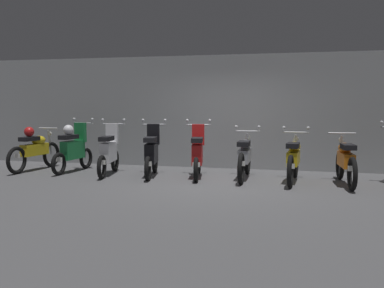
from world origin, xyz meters
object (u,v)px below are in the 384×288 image
(motorbike_slot_0, at_px, (35,149))
(motorbike_slot_3, at_px, (152,153))
(motorbike_slot_5, at_px, (245,157))
(motorbike_slot_1, at_px, (73,148))
(motorbike_slot_6, at_px, (293,159))
(motorbike_slot_2, at_px, (109,152))
(motorbike_slot_4, at_px, (198,154))
(motorbike_slot_7, at_px, (346,161))

(motorbike_slot_0, distance_m, motorbike_slot_3, 3.11)
(motorbike_slot_5, bearing_deg, motorbike_slot_1, 179.46)
(motorbike_slot_1, height_order, motorbike_slot_3, same)
(motorbike_slot_1, height_order, motorbike_slot_6, motorbike_slot_1)
(motorbike_slot_0, bearing_deg, motorbike_slot_2, -5.58)
(motorbike_slot_4, height_order, motorbike_slot_6, motorbike_slot_4)
(motorbike_slot_0, height_order, motorbike_slot_1, motorbike_slot_1)
(motorbike_slot_1, relative_size, motorbike_slot_5, 0.86)
(motorbike_slot_2, xyz_separation_m, motorbike_slot_5, (3.12, 0.18, -0.04))
(motorbike_slot_0, distance_m, motorbike_slot_6, 6.23)
(motorbike_slot_1, bearing_deg, motorbike_slot_5, -0.54)
(motorbike_slot_4, distance_m, motorbike_slot_6, 2.09)
(motorbike_slot_0, xyz_separation_m, motorbike_slot_4, (4.14, -0.08, 0.00))
(motorbike_slot_0, xyz_separation_m, motorbike_slot_1, (1.04, 0.02, 0.04))
(motorbike_slot_1, distance_m, motorbike_slot_5, 4.15)
(motorbike_slot_0, height_order, motorbike_slot_2, motorbike_slot_2)
(motorbike_slot_7, bearing_deg, motorbike_slot_4, 177.16)
(motorbike_slot_5, height_order, motorbike_slot_6, same)
(motorbike_slot_4, relative_size, motorbike_slot_5, 0.85)
(motorbike_slot_1, xyz_separation_m, motorbike_slot_7, (6.22, -0.25, -0.08))
(motorbike_slot_7, bearing_deg, motorbike_slot_1, 177.71)
(motorbike_slot_5, bearing_deg, motorbike_slot_7, -5.77)
(motorbike_slot_3, height_order, motorbike_slot_5, motorbike_slot_3)
(motorbike_slot_2, height_order, motorbike_slot_6, motorbike_slot_2)
(motorbike_slot_3, relative_size, motorbike_slot_5, 0.85)
(motorbike_slot_2, relative_size, motorbike_slot_4, 1.00)
(motorbike_slot_6, bearing_deg, motorbike_slot_7, -3.28)
(motorbike_slot_0, xyz_separation_m, motorbike_slot_3, (3.11, -0.19, 0.00))
(motorbike_slot_0, distance_m, motorbike_slot_4, 4.14)
(motorbike_slot_1, xyz_separation_m, motorbike_slot_6, (5.19, -0.19, -0.08))
(motorbike_slot_1, bearing_deg, motorbike_slot_3, -5.66)
(motorbike_slot_6, bearing_deg, motorbike_slot_4, 177.38)
(motorbike_slot_7, bearing_deg, motorbike_slot_3, 179.40)
(motorbike_slot_0, bearing_deg, motorbike_slot_6, -1.60)
(motorbike_slot_6, bearing_deg, motorbike_slot_0, 178.40)
(motorbike_slot_1, bearing_deg, motorbike_slot_7, -2.29)
(motorbike_slot_1, distance_m, motorbike_slot_4, 3.11)
(motorbike_slot_6, relative_size, motorbike_slot_7, 1.00)
(motorbike_slot_3, distance_m, motorbike_slot_7, 4.16)
(motorbike_slot_1, height_order, motorbike_slot_7, motorbike_slot_1)
(motorbike_slot_5, xyz_separation_m, motorbike_slot_6, (1.04, -0.15, 0.00))
(motorbike_slot_6, distance_m, motorbike_slot_7, 1.04)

